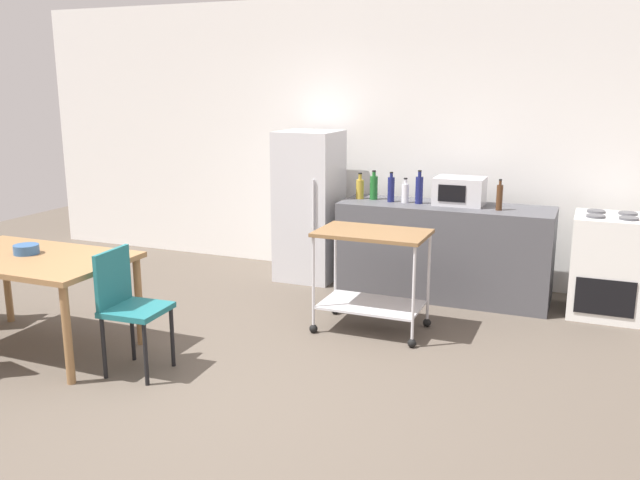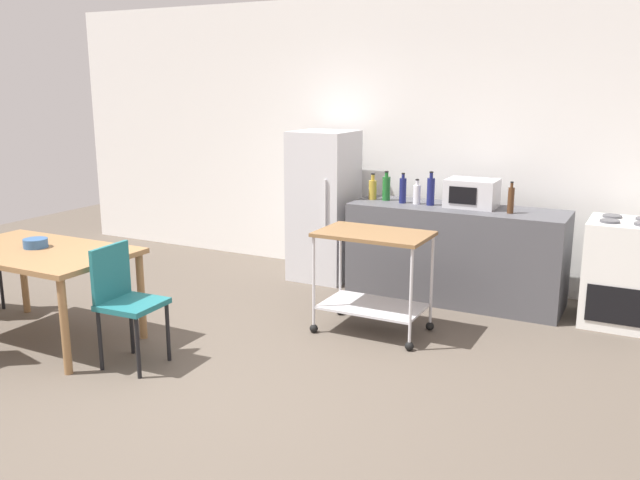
# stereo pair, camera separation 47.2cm
# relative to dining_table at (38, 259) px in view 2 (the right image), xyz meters

# --- Properties ---
(ground_plane) EXTENTS (12.00, 12.00, 0.00)m
(ground_plane) POSITION_rel_dining_table_xyz_m (1.74, -0.07, -0.67)
(ground_plane) COLOR brown
(back_wall) EXTENTS (8.40, 0.12, 2.90)m
(back_wall) POSITION_rel_dining_table_xyz_m (1.74, 3.13, 0.78)
(back_wall) COLOR white
(back_wall) RESTS_ON ground_plane
(kitchen_counter) EXTENTS (2.00, 0.64, 0.90)m
(kitchen_counter) POSITION_rel_dining_table_xyz_m (2.64, 2.53, -0.22)
(kitchen_counter) COLOR #4C4C51
(kitchen_counter) RESTS_ON ground_plane
(dining_table) EXTENTS (1.50, 0.90, 0.75)m
(dining_table) POSITION_rel_dining_table_xyz_m (0.00, 0.00, 0.00)
(dining_table) COLOR olive
(dining_table) RESTS_ON ground_plane
(chair_teal) EXTENTS (0.42, 0.42, 0.89)m
(chair_teal) POSITION_rel_dining_table_xyz_m (0.95, -0.05, -0.15)
(chair_teal) COLOR #1E666B
(chair_teal) RESTS_ON ground_plane
(stove_oven) EXTENTS (0.60, 0.61, 0.92)m
(stove_oven) POSITION_rel_dining_table_xyz_m (4.09, 2.55, -0.22)
(stove_oven) COLOR white
(stove_oven) RESTS_ON ground_plane
(refrigerator) EXTENTS (0.60, 0.63, 1.55)m
(refrigerator) POSITION_rel_dining_table_xyz_m (1.19, 2.63, 0.10)
(refrigerator) COLOR silver
(refrigerator) RESTS_ON ground_plane
(kitchen_cart) EXTENTS (0.91, 0.57, 0.85)m
(kitchen_cart) POSITION_rel_dining_table_xyz_m (2.28, 1.39, -0.10)
(kitchen_cart) COLOR brown
(kitchen_cart) RESTS_ON ground_plane
(bottle_olive_oil) EXTENTS (0.08, 0.08, 0.26)m
(bottle_olive_oil) POSITION_rel_dining_table_xyz_m (1.77, 2.56, 0.33)
(bottle_olive_oil) COLOR gold
(bottle_olive_oil) RESTS_ON kitchen_counter
(bottle_wine) EXTENTS (0.08, 0.08, 0.29)m
(bottle_wine) POSITION_rel_dining_table_xyz_m (1.91, 2.58, 0.35)
(bottle_wine) COLOR #1E6628
(bottle_wine) RESTS_ON kitchen_counter
(bottle_vinegar) EXTENTS (0.07, 0.07, 0.29)m
(bottle_vinegar) POSITION_rel_dining_table_xyz_m (2.10, 2.51, 0.36)
(bottle_vinegar) COLOR navy
(bottle_vinegar) RESTS_ON kitchen_counter
(bottle_soda) EXTENTS (0.07, 0.07, 0.24)m
(bottle_soda) POSITION_rel_dining_table_xyz_m (2.25, 2.51, 0.33)
(bottle_soda) COLOR silver
(bottle_soda) RESTS_ON kitchen_counter
(bottle_hot_sauce) EXTENTS (0.07, 0.07, 0.32)m
(bottle_hot_sauce) POSITION_rel_dining_table_xyz_m (2.38, 2.51, 0.37)
(bottle_hot_sauce) COLOR navy
(bottle_hot_sauce) RESTS_ON kitchen_counter
(microwave) EXTENTS (0.46, 0.35, 0.26)m
(microwave) POSITION_rel_dining_table_xyz_m (2.75, 2.60, 0.36)
(microwave) COLOR silver
(microwave) RESTS_ON kitchen_counter
(bottle_sesame_oil) EXTENTS (0.06, 0.06, 0.28)m
(bottle_sesame_oil) POSITION_rel_dining_table_xyz_m (3.14, 2.45, 0.35)
(bottle_sesame_oil) COLOR #4C2D19
(bottle_sesame_oil) RESTS_ON kitchen_counter
(fruit_bowl) EXTENTS (0.19, 0.19, 0.07)m
(fruit_bowl) POSITION_rel_dining_table_xyz_m (-0.06, 0.04, 0.12)
(fruit_bowl) COLOR #33598C
(fruit_bowl) RESTS_ON dining_table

